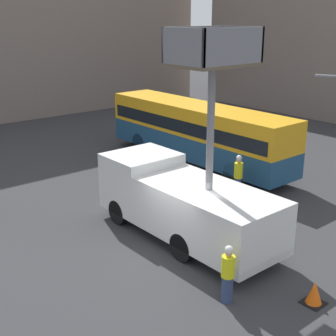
{
  "coord_description": "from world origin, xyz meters",
  "views": [
    {
      "loc": [
        -9.02,
        -10.79,
        7.78
      ],
      "look_at": [
        1.3,
        1.6,
        2.44
      ],
      "focal_mm": 50.0,
      "sensor_mm": 36.0,
      "label": 1
    }
  ],
  "objects_px": {
    "utility_truck": "(184,198)",
    "city_bus": "(197,129)",
    "traffic_cone_near_truck": "(314,293)",
    "road_worker_directing": "(238,176)",
    "road_worker_near_truck": "(228,274)"
  },
  "relations": [
    {
      "from": "utility_truck",
      "to": "road_worker_directing",
      "type": "relative_size",
      "value": 3.86
    },
    {
      "from": "utility_truck",
      "to": "city_bus",
      "type": "height_order",
      "value": "utility_truck"
    },
    {
      "from": "city_bus",
      "to": "traffic_cone_near_truck",
      "type": "relative_size",
      "value": 17.44
    },
    {
      "from": "road_worker_directing",
      "to": "traffic_cone_near_truck",
      "type": "distance_m",
      "value": 8.22
    },
    {
      "from": "city_bus",
      "to": "road_worker_directing",
      "type": "distance_m",
      "value": 5.17
    },
    {
      "from": "road_worker_near_truck",
      "to": "road_worker_directing",
      "type": "height_order",
      "value": "road_worker_directing"
    },
    {
      "from": "road_worker_near_truck",
      "to": "traffic_cone_near_truck",
      "type": "height_order",
      "value": "road_worker_near_truck"
    },
    {
      "from": "utility_truck",
      "to": "road_worker_near_truck",
      "type": "relative_size",
      "value": 4.24
    },
    {
      "from": "city_bus",
      "to": "traffic_cone_near_truck",
      "type": "xyz_separation_m",
      "value": [
        -6.32,
        -11.61,
        -1.59
      ]
    },
    {
      "from": "road_worker_directing",
      "to": "traffic_cone_near_truck",
      "type": "relative_size",
      "value": 2.82
    },
    {
      "from": "utility_truck",
      "to": "city_bus",
      "type": "distance_m",
      "value": 8.91
    },
    {
      "from": "city_bus",
      "to": "traffic_cone_near_truck",
      "type": "bearing_deg",
      "value": 137.61
    },
    {
      "from": "city_bus",
      "to": "road_worker_near_truck",
      "type": "xyz_separation_m",
      "value": [
        -8.13,
        -9.97,
        -1.04
      ]
    },
    {
      "from": "utility_truck",
      "to": "traffic_cone_near_truck",
      "type": "relative_size",
      "value": 10.9
    },
    {
      "from": "road_worker_near_truck",
      "to": "utility_truck",
      "type": "bearing_deg",
      "value": 54.16
    }
  ]
}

